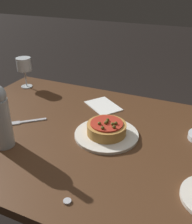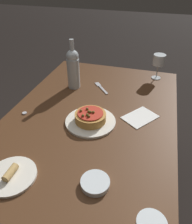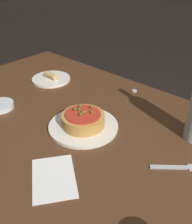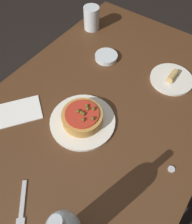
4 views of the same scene
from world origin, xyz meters
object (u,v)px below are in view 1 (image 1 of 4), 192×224
object	(u,v)px
dinner_plate	(106,135)
fork	(25,122)
pizza	(107,128)
wine_glass	(24,65)
bottle_cap	(68,202)
dining_table	(111,156)

from	to	relation	value
dinner_plate	fork	size ratio (longest dim) A/B	1.86
dinner_plate	pizza	bearing A→B (deg)	131.14
wine_glass	bottle_cap	bearing A→B (deg)	134.44
pizza	wine_glass	xyz separation A→B (m)	(0.61, -0.29, 0.09)
dinner_plate	wine_glass	world-z (taller)	wine_glass
dining_table	fork	xyz separation A→B (m)	(0.40, 0.03, 0.09)
fork	bottle_cap	bearing A→B (deg)	100.83
dining_table	wine_glass	world-z (taller)	wine_glass
dining_table	pizza	xyz separation A→B (m)	(0.03, -0.02, 0.12)
dining_table	wine_glass	size ratio (longest dim) A/B	8.80
dinner_plate	bottle_cap	world-z (taller)	dinner_plate
pizza	wine_glass	distance (m)	0.69
dinner_plate	bottle_cap	xyz separation A→B (m)	(-0.03, 0.37, -0.00)
fork	bottle_cap	world-z (taller)	bottle_cap
pizza	bottle_cap	xyz separation A→B (m)	(-0.03, 0.37, -0.03)
dinner_plate	fork	bearing A→B (deg)	7.16
wine_glass	fork	size ratio (longest dim) A/B	1.24
bottle_cap	dinner_plate	bearing A→B (deg)	-85.26
pizza	dinner_plate	bearing A→B (deg)	-48.86
wine_glass	bottle_cap	xyz separation A→B (m)	(-0.65, 0.66, -0.13)
wine_glass	bottle_cap	distance (m)	0.93
fork	bottle_cap	xyz separation A→B (m)	(-0.40, 0.32, 0.00)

